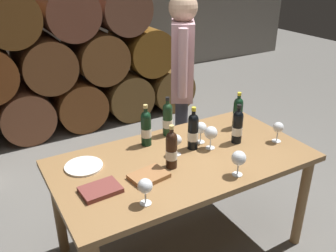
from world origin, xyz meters
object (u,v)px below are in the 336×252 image
at_px(wine_bottle_4, 168,119).
at_px(wine_glass_3, 176,141).
at_px(wine_bottle_2, 238,113).
at_px(wine_bottle_3, 238,126).
at_px(wine_glass_2, 201,128).
at_px(sommelier_presenting, 182,76).
at_px(tasting_notebook, 149,176).
at_px(wine_glass_5, 278,128).
at_px(serving_plate, 84,166).
at_px(wine_glass_0, 211,133).
at_px(leather_ledger, 100,190).
at_px(wine_bottle_0, 146,128).
at_px(wine_bottle_5, 193,131).
at_px(wine_glass_4, 239,159).
at_px(dining_table, 183,170).
at_px(wine_bottle_1, 171,149).
at_px(wine_glass_1, 145,187).

bearing_deg(wine_bottle_4, wine_glass_3, -108.84).
relative_size(wine_bottle_2, wine_bottle_3, 1.00).
height_order(wine_bottle_2, wine_glass_2, wine_bottle_2).
relative_size(wine_bottle_3, sommelier_presenting, 0.17).
xyz_separation_m(wine_bottle_4, tasting_notebook, (-0.39, -0.45, -0.11)).
bearing_deg(wine_glass_5, wine_bottle_2, 106.76).
height_order(wine_glass_5, sommelier_presenting, sommelier_presenting).
bearing_deg(serving_plate, wine_glass_0, -13.01).
height_order(leather_ledger, sommelier_presenting, sommelier_presenting).
xyz_separation_m(wine_bottle_0, wine_bottle_5, (0.25, -0.21, 0.00)).
height_order(wine_glass_3, sommelier_presenting, sommelier_presenting).
bearing_deg(wine_glass_3, wine_glass_5, -15.17).
xyz_separation_m(wine_glass_4, leather_ledger, (-0.78, 0.25, -0.10)).
xyz_separation_m(wine_bottle_5, wine_glass_0, (0.11, -0.06, -0.02)).
height_order(wine_bottle_4, wine_bottle_5, wine_bottle_5).
distance_m(wine_bottle_0, wine_bottle_3, 0.64).
relative_size(wine_bottle_5, wine_glass_4, 1.88).
height_order(wine_bottle_0, wine_bottle_4, wine_bottle_0).
distance_m(dining_table, wine_bottle_1, 0.26).
distance_m(wine_bottle_4, tasting_notebook, 0.60).
height_order(wine_glass_5, tasting_notebook, wine_glass_5).
distance_m(wine_glass_5, serving_plate, 1.36).
bearing_deg(sommelier_presenting, serving_plate, -153.09).
bearing_deg(wine_bottle_2, wine_glass_4, -129.15).
bearing_deg(wine_bottle_2, wine_bottle_5, -167.11).
xyz_separation_m(wine_bottle_0, sommelier_presenting, (0.58, 0.46, 0.15)).
relative_size(wine_bottle_1, wine_glass_0, 1.77).
relative_size(wine_bottle_3, leather_ledger, 1.31).
relative_size(wine_glass_0, sommelier_presenting, 0.10).
relative_size(tasting_notebook, sommelier_presenting, 0.13).
bearing_deg(wine_bottle_2, wine_glass_5, -73.24).
bearing_deg(wine_glass_3, tasting_notebook, -150.98).
bearing_deg(wine_glass_3, dining_table, -73.73).
height_order(wine_bottle_2, wine_bottle_4, wine_bottle_4).
distance_m(wine_bottle_5, wine_glass_2, 0.11).
height_order(wine_glass_0, tasting_notebook, wine_glass_0).
xyz_separation_m(tasting_notebook, leather_ledger, (-0.30, 0.01, 0.00)).
relative_size(dining_table, wine_bottle_0, 5.63).
distance_m(dining_table, wine_glass_1, 0.57).
xyz_separation_m(dining_table, wine_bottle_4, (0.08, 0.35, 0.22)).
xyz_separation_m(wine_bottle_0, leather_ledger, (-0.48, -0.38, -0.12)).
relative_size(wine_bottle_2, sommelier_presenting, 0.17).
bearing_deg(wine_glass_4, wine_glass_2, 84.49).
height_order(wine_bottle_3, wine_bottle_5, wine_bottle_5).
xyz_separation_m(wine_bottle_1, tasting_notebook, (-0.18, -0.04, -0.11)).
height_order(wine_bottle_4, tasting_notebook, wine_bottle_4).
distance_m(wine_bottle_0, serving_plate, 0.50).
bearing_deg(wine_glass_3, wine_bottle_5, 7.73).
height_order(dining_table, wine_glass_2, wine_glass_2).
distance_m(wine_glass_0, leather_ledger, 0.85).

